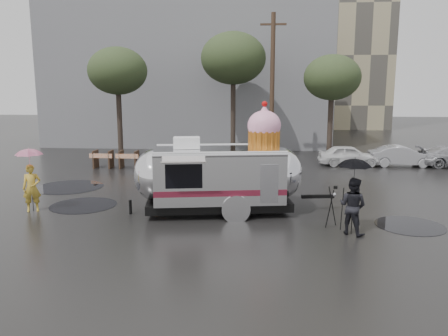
# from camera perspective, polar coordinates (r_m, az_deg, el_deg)

# --- Properties ---
(ground) EXTENTS (120.00, 120.00, 0.00)m
(ground) POSITION_cam_1_polar(r_m,az_deg,el_deg) (14.58, -2.75, -7.37)
(ground) COLOR black
(ground) RESTS_ON ground
(puddles) EXTENTS (16.31, 7.25, 0.01)m
(puddles) POSITION_cam_1_polar(r_m,az_deg,el_deg) (18.05, -11.12, -4.07)
(puddles) COLOR black
(puddles) RESTS_ON ground
(grey_building) EXTENTS (22.00, 12.00, 13.00)m
(grey_building) POSITION_cam_1_polar(r_m,az_deg,el_deg) (38.28, -4.03, 13.35)
(grey_building) COLOR slate
(grey_building) RESTS_ON ground
(utility_pole) EXTENTS (1.60, 0.28, 9.00)m
(utility_pole) POSITION_cam_1_polar(r_m,az_deg,el_deg) (27.78, 6.31, 10.62)
(utility_pole) COLOR #473323
(utility_pole) RESTS_ON ground
(tree_left) EXTENTS (3.64, 3.64, 6.95)m
(tree_left) POSITION_cam_1_polar(r_m,az_deg,el_deg) (28.22, -13.74, 12.14)
(tree_left) COLOR #382D26
(tree_left) RESTS_ON ground
(tree_mid) EXTENTS (4.20, 4.20, 8.03)m
(tree_mid) POSITION_cam_1_polar(r_m,az_deg,el_deg) (28.90, 1.21, 14.07)
(tree_mid) COLOR #382D26
(tree_mid) RESTS_ON ground
(tree_right) EXTENTS (3.36, 3.36, 6.42)m
(tree_right) POSITION_cam_1_polar(r_m,az_deg,el_deg) (27.09, 13.94, 11.32)
(tree_right) COLOR #382D26
(tree_right) RESTS_ON ground
(barricade_row) EXTENTS (4.30, 0.80, 1.00)m
(barricade_row) POSITION_cam_1_polar(r_m,az_deg,el_deg) (25.17, -12.31, 1.13)
(barricade_row) COLOR #473323
(barricade_row) RESTS_ON ground
(parked_cars) EXTENTS (13.20, 1.90, 1.50)m
(parked_cars) POSITION_cam_1_polar(r_m,az_deg,el_deg) (27.85, 25.70, 1.61)
(parked_cars) COLOR silver
(parked_cars) RESTS_ON ground
(airstream_trailer) EXTENTS (7.51, 3.64, 4.09)m
(airstream_trailer) POSITION_cam_1_polar(r_m,az_deg,el_deg) (15.66, -0.38, -0.71)
(airstream_trailer) COLOR silver
(airstream_trailer) RESTS_ON ground
(person_left) EXTENTS (0.74, 0.63, 1.74)m
(person_left) POSITION_cam_1_polar(r_m,az_deg,el_deg) (17.36, -23.81, -2.41)
(person_left) COLOR gold
(person_left) RESTS_ON ground
(umbrella_pink) EXTENTS (1.17, 1.17, 2.35)m
(umbrella_pink) POSITION_cam_1_polar(r_m,az_deg,el_deg) (17.18, -24.07, 1.11)
(umbrella_pink) COLOR #FF9AC1
(umbrella_pink) RESTS_ON ground
(person_right) EXTENTS (0.97, 0.89, 1.77)m
(person_right) POSITION_cam_1_polar(r_m,az_deg,el_deg) (13.97, 16.44, -4.79)
(person_right) COLOR black
(person_right) RESTS_ON ground
(umbrella_black) EXTENTS (1.24, 1.24, 2.39)m
(umbrella_black) POSITION_cam_1_polar(r_m,az_deg,el_deg) (13.73, 16.67, -0.42)
(umbrella_black) COLOR black
(umbrella_black) RESTS_ON ground
(tripod) EXTENTS (0.57, 0.54, 1.39)m
(tripod) POSITION_cam_1_polar(r_m,az_deg,el_deg) (14.48, 14.28, -4.52)
(tripod) COLOR black
(tripod) RESTS_ON ground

